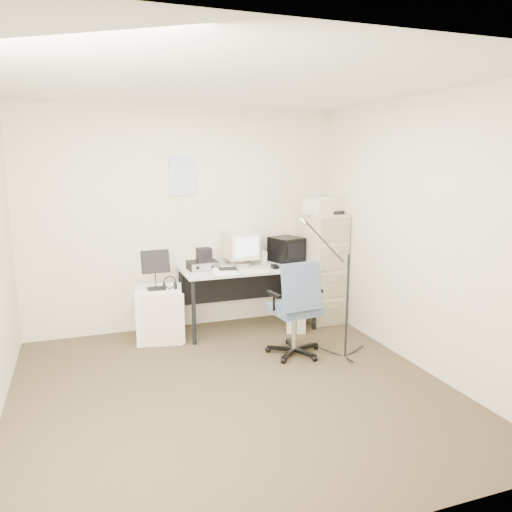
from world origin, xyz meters
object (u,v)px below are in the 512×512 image
object	(u,v)px
desk	(248,298)
side_cart	(160,314)
filing_cabinet	(322,267)
office_chair	(295,307)

from	to	relation	value
desk	side_cart	xyz separation A→B (m)	(-1.02, -0.06, -0.07)
filing_cabinet	office_chair	size ratio (longest dim) A/B	1.33
office_chair	desk	bearing A→B (deg)	93.98
desk	side_cart	distance (m)	1.02
filing_cabinet	desk	xyz separation A→B (m)	(-0.95, -0.03, -0.29)
desk	office_chair	world-z (taller)	office_chair
desk	side_cart	world-z (taller)	desk
filing_cabinet	side_cart	bearing A→B (deg)	-177.45
office_chair	side_cart	world-z (taller)	office_chair
office_chair	filing_cabinet	bearing A→B (deg)	43.05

